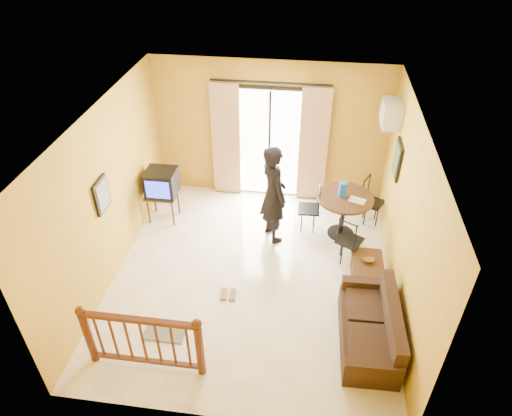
# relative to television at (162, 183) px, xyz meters

# --- Properties ---
(ground) EXTENTS (5.00, 5.00, 0.00)m
(ground) POSITION_rel_television_xyz_m (1.87, -1.34, -0.82)
(ground) COLOR beige
(ground) RESTS_ON ground
(room_shell) EXTENTS (5.00, 5.00, 5.00)m
(room_shell) POSITION_rel_television_xyz_m (1.87, -1.34, 0.88)
(room_shell) COLOR white
(room_shell) RESTS_ON ground
(balcony_door) EXTENTS (2.25, 0.14, 2.46)m
(balcony_door) POSITION_rel_television_xyz_m (1.87, 1.10, 0.37)
(balcony_door) COLOR black
(balcony_door) RESTS_ON ground
(tv_table) EXTENTS (0.57, 0.47, 0.57)m
(tv_table) POSITION_rel_television_xyz_m (-0.03, 0.00, -0.33)
(tv_table) COLOR black
(tv_table) RESTS_ON ground
(television) EXTENTS (0.55, 0.51, 0.50)m
(television) POSITION_rel_television_xyz_m (0.00, 0.00, 0.00)
(television) COLOR black
(television) RESTS_ON tv_table
(picture_left) EXTENTS (0.05, 0.42, 0.52)m
(picture_left) POSITION_rel_television_xyz_m (-0.35, -1.54, 0.73)
(picture_left) COLOR black
(picture_left) RESTS_ON room_shell
(dining_table) EXTENTS (1.00, 1.00, 0.83)m
(dining_table) POSITION_rel_television_xyz_m (3.34, -0.03, -0.16)
(dining_table) COLOR black
(dining_table) RESTS_ON ground
(water_jug) EXTENTS (0.14, 0.14, 0.27)m
(water_jug) POSITION_rel_television_xyz_m (3.28, 0.01, 0.14)
(water_jug) COLOR blue
(water_jug) RESTS_ON dining_table
(serving_tray) EXTENTS (0.33, 0.27, 0.02)m
(serving_tray) POSITION_rel_television_xyz_m (3.54, -0.13, 0.02)
(serving_tray) COLOR beige
(serving_tray) RESTS_ON dining_table
(dining_chairs) EXTENTS (1.65, 1.71, 0.95)m
(dining_chairs) POSITION_rel_television_xyz_m (3.35, -0.10, -0.82)
(dining_chairs) COLOR black
(dining_chairs) RESTS_ON ground
(air_conditioner) EXTENTS (0.31, 0.60, 0.40)m
(air_conditioner) POSITION_rel_television_xyz_m (3.96, 0.61, 1.33)
(air_conditioner) COLOR silver
(air_conditioner) RESTS_ON room_shell
(botanical_print) EXTENTS (0.05, 0.50, 0.60)m
(botanical_print) POSITION_rel_television_xyz_m (4.09, -0.04, 0.83)
(botanical_print) COLOR black
(botanical_print) RESTS_ON room_shell
(coffee_table) EXTENTS (0.50, 0.90, 0.40)m
(coffee_table) POSITION_rel_television_xyz_m (3.72, -1.30, -0.55)
(coffee_table) COLOR black
(coffee_table) RESTS_ON ground
(bowl) EXTENTS (0.22, 0.22, 0.06)m
(bowl) POSITION_rel_television_xyz_m (3.72, -1.16, -0.39)
(bowl) COLOR brown
(bowl) RESTS_ON coffee_table
(sofa) EXTENTS (0.78, 1.61, 0.76)m
(sofa) POSITION_rel_television_xyz_m (3.72, -2.46, -0.53)
(sofa) COLOR black
(sofa) RESTS_ON ground
(standing_person) EXTENTS (0.73, 0.81, 1.86)m
(standing_person) POSITION_rel_television_xyz_m (2.09, -0.26, 0.11)
(standing_person) COLOR black
(standing_person) RESTS_ON ground
(stair_balustrade) EXTENTS (1.63, 0.13, 1.04)m
(stair_balustrade) POSITION_rel_television_xyz_m (0.72, -3.24, -0.26)
(stair_balustrade) COLOR #471E0F
(stair_balustrade) RESTS_ON ground
(doormat) EXTENTS (0.61, 0.41, 0.02)m
(doormat) POSITION_rel_television_xyz_m (0.78, -2.65, -0.81)
(doormat) COLOR #605C4D
(doormat) RESTS_ON ground
(sandals) EXTENTS (0.26, 0.26, 0.03)m
(sandals) POSITION_rel_television_xyz_m (1.56, -1.83, -0.80)
(sandals) COLOR brown
(sandals) RESTS_ON ground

